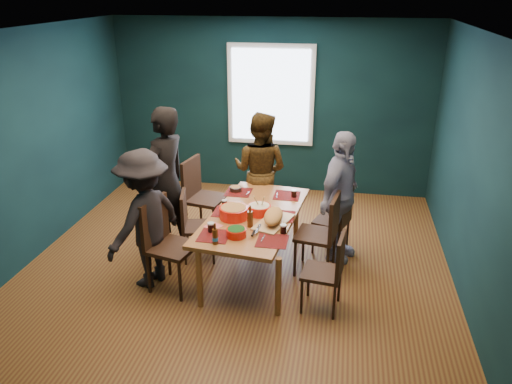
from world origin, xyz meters
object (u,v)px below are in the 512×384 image
chair_left_far (199,191)px  chair_right_near (330,267)px  person_far_left (166,182)px  person_right (340,197)px  bowl_salad (234,212)px  chair_left_mid (192,221)px  cutting_board (273,217)px  chair_right_far (338,216)px  bowl_herbs (236,232)px  chair_right_mid (324,229)px  person_near_left (145,219)px  bowl_dumpling (259,209)px  person_back (260,171)px  dining_table (254,219)px  chair_left_near (164,238)px

chair_left_far → chair_right_near: 2.31m
chair_left_far → person_far_left: bearing=-103.6°
person_right → bowl_salad: person_right is taller
chair_left_mid → cutting_board: (1.03, -0.30, 0.27)m
chair_right_far → bowl_herbs: bearing=-114.3°
chair_right_mid → chair_right_near: (0.10, -0.71, -0.07)m
person_far_left → bowl_herbs: size_ratio=8.84×
chair_right_near → person_near_left: bearing=-177.0°
bowl_dumpling → person_back: bearing=99.4°
chair_left_mid → bowl_dumpling: bearing=-19.1°
dining_table → person_near_left: bearing=-149.2°
person_right → bowl_salad: size_ratio=5.01×
person_near_left → chair_left_near: bearing=102.8°
person_near_left → bowl_salad: size_ratio=4.88×
dining_table → person_back: bearing=102.7°
person_far_left → bowl_dumpling: (1.20, -0.24, -0.16)m
bowl_salad → bowl_dumpling: size_ratio=1.21×
chair_right_mid → person_back: person_back is taller
chair_left_near → chair_right_mid: chair_left_near is taller
chair_right_near → chair_right_mid: bearing=105.8°
chair_left_near → bowl_herbs: bearing=12.0°
chair_right_far → bowl_dumpling: 1.08m
chair_right_mid → bowl_salad: (-1.01, -0.18, 0.21)m
chair_right_mid → bowl_salad: bearing=-160.5°
chair_left_mid → bowl_herbs: size_ratio=4.14×
chair_left_near → bowl_salad: (0.68, 0.40, 0.18)m
person_back → chair_right_near: bearing=133.1°
chair_right_far → chair_right_near: 1.22m
chair_left_far → chair_left_mid: chair_left_far is taller
chair_right_near → bowl_salad: chair_right_near is taller
chair_right_near → bowl_herbs: chair_right_near is taller
chair_right_near → cutting_board: cutting_board is taller
chair_right_mid → person_far_left: 1.98m
chair_right_far → bowl_herbs: (-1.03, -1.13, 0.25)m
bowl_dumpling → chair_left_mid: bearing=174.0°
person_far_left → person_back: 1.37m
chair_left_near → person_right: (1.84, 0.98, 0.20)m
chair_right_near → person_back: bearing=127.0°
person_near_left → cutting_board: 1.40m
chair_right_far → chair_right_near: chair_right_far is taller
bowl_dumpling → cutting_board: bearing=-47.7°
chair_left_mid → person_far_left: size_ratio=0.47×
dining_table → chair_left_far: (-0.88, 0.80, -0.04)m
person_back → person_near_left: 1.94m
dining_table → person_far_left: bearing=173.6°
person_back → chair_right_far: bearing=164.1°
chair_right_near → cutting_board: 0.85m
chair_left_mid → person_right: person_right is taller
bowl_herbs → person_near_left: bearing=176.3°
person_back → bowl_dumpling: size_ratio=6.09×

